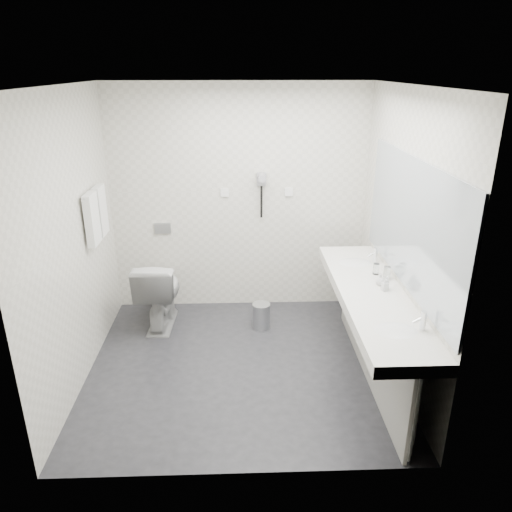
{
  "coord_description": "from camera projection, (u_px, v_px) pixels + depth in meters",
  "views": [
    {
      "loc": [
        0.0,
        -3.88,
        2.64
      ],
      "look_at": [
        0.15,
        0.15,
        1.05
      ],
      "focal_mm": 33.98,
      "sensor_mm": 36.0,
      "label": 1
    }
  ],
  "objects": [
    {
      "name": "switch_plate_a",
      "position": [
        225.0,
        193.0,
        5.27
      ],
      "size": [
        0.09,
        0.02,
        0.09
      ],
      "primitive_type": "cube",
      "color": "white",
      "rests_on": "wall_back"
    },
    {
      "name": "glass_right",
      "position": [
        376.0,
        269.0,
        4.43
      ],
      "size": [
        0.07,
        0.07,
        0.1
      ],
      "primitive_type": "cylinder",
      "rotation": [
        0.0,
        0.0,
        0.24
      ],
      "color": "silver",
      "rests_on": "vanity_counter"
    },
    {
      "name": "floor",
      "position": [
        241.0,
        365.0,
        4.57
      ],
      "size": [
        2.8,
        2.8,
        0.0
      ],
      "primitive_type": "plane",
      "color": "#25252A",
      "rests_on": "ground"
    },
    {
      "name": "vanity_counter",
      "position": [
        372.0,
        297.0,
        4.13
      ],
      "size": [
        0.55,
        2.2,
        0.1
      ],
      "primitive_type": "cube",
      "color": "white",
      "rests_on": "floor"
    },
    {
      "name": "mirror",
      "position": [
        411.0,
        224.0,
        3.9
      ],
      "size": [
        0.02,
        2.2,
        1.05
      ],
      "primitive_type": "cube",
      "color": "#B2BCC6",
      "rests_on": "wall_right"
    },
    {
      "name": "vanity_panel",
      "position": [
        370.0,
        340.0,
        4.28
      ],
      "size": [
        0.03,
        2.15,
        0.75
      ],
      "primitive_type": "cube",
      "color": "#9A9891",
      "rests_on": "floor"
    },
    {
      "name": "basin_far",
      "position": [
        355.0,
        264.0,
        4.72
      ],
      "size": [
        0.4,
        0.31,
        0.05
      ],
      "primitive_type": "ellipsoid",
      "color": "white",
      "rests_on": "vanity_counter"
    },
    {
      "name": "faucet_near",
      "position": [
        423.0,
        321.0,
        3.48
      ],
      "size": [
        0.04,
        0.04,
        0.15
      ],
      "primitive_type": "cylinder",
      "color": "silver",
      "rests_on": "vanity_counter"
    },
    {
      "name": "glass_left",
      "position": [
        387.0,
        273.0,
        4.34
      ],
      "size": [
        0.07,
        0.07,
        0.11
      ],
      "primitive_type": "cylinder",
      "rotation": [
        0.0,
        0.0,
        0.18
      ],
      "color": "silver",
      "rests_on": "vanity_counter"
    },
    {
      "name": "basin_near",
      "position": [
        395.0,
        332.0,
        3.51
      ],
      "size": [
        0.4,
        0.31,
        0.05
      ],
      "primitive_type": "ellipsoid",
      "color": "white",
      "rests_on": "vanity_counter"
    },
    {
      "name": "toilet",
      "position": [
        160.0,
        292.0,
        5.17
      ],
      "size": [
        0.46,
        0.77,
        0.76
      ],
      "primitive_type": "imported",
      "rotation": [
        0.0,
        0.0,
        3.1
      ],
      "color": "white",
      "rests_on": "floor"
    },
    {
      "name": "vanity_post_far",
      "position": [
        348.0,
        289.0,
        5.25
      ],
      "size": [
        0.06,
        0.06,
        0.75
      ],
      "primitive_type": "cylinder",
      "color": "silver",
      "rests_on": "floor"
    },
    {
      "name": "dryer_cord",
      "position": [
        261.0,
        202.0,
        5.29
      ],
      "size": [
        0.02,
        0.02,
        0.35
      ],
      "primitive_type": "cylinder",
      "color": "black",
      "rests_on": "dryer_cradle"
    },
    {
      "name": "flush_plate",
      "position": [
        163.0,
        228.0,
        5.39
      ],
      "size": [
        0.18,
        0.02,
        0.12
      ],
      "primitive_type": "cube",
      "color": "#B2B5BA",
      "rests_on": "wall_back"
    },
    {
      "name": "towel_rail",
      "position": [
        92.0,
        192.0,
        4.47
      ],
      "size": [
        0.02,
        0.62,
        0.02
      ],
      "primitive_type": "cylinder",
      "rotation": [
        1.57,
        0.0,
        0.0
      ],
      "color": "silver",
      "rests_on": "wall_left"
    },
    {
      "name": "wall_back",
      "position": [
        239.0,
        201.0,
        5.32
      ],
      "size": [
        2.8,
        0.0,
        2.8
      ],
      "primitive_type": "plane",
      "rotation": [
        1.57,
        0.0,
        0.0
      ],
      "color": "silver",
      "rests_on": "floor"
    },
    {
      "name": "bin_lid",
      "position": [
        261.0,
        305.0,
        5.13
      ],
      "size": [
        0.19,
        0.19,
        0.02
      ],
      "primitive_type": "cylinder",
      "color": "#B2B5BA",
      "rests_on": "pedal_bin"
    },
    {
      "name": "switch_plate_b",
      "position": [
        289.0,
        192.0,
        5.29
      ],
      "size": [
        0.09,
        0.02,
        0.09
      ],
      "primitive_type": "cube",
      "color": "white",
      "rests_on": "wall_back"
    },
    {
      "name": "soap_bottle_c",
      "position": [
        387.0,
        283.0,
        4.13
      ],
      "size": [
        0.05,
        0.05,
        0.12
      ],
      "primitive_type": "imported",
      "rotation": [
        0.0,
        0.0,
        -0.21
      ],
      "color": "white",
      "rests_on": "vanity_counter"
    },
    {
      "name": "dryer_barrel",
      "position": [
        262.0,
        178.0,
        5.13
      ],
      "size": [
        0.08,
        0.14,
        0.08
      ],
      "primitive_type": "cylinder",
      "rotation": [
        1.57,
        0.0,
        0.0
      ],
      "color": "#96959A",
      "rests_on": "dryer_cradle"
    },
    {
      "name": "wall_front",
      "position": [
        240.0,
        314.0,
        2.9
      ],
      "size": [
        2.8,
        0.0,
        2.8
      ],
      "primitive_type": "plane",
      "rotation": [
        -1.57,
        0.0,
        0.0
      ],
      "color": "silver",
      "rests_on": "floor"
    },
    {
      "name": "ceiling",
      "position": [
        237.0,
        85.0,
        3.65
      ],
      "size": [
        2.8,
        2.8,
        0.0
      ],
      "primitive_type": "plane",
      "rotation": [
        3.14,
        0.0,
        0.0
      ],
      "color": "white",
      "rests_on": "wall_back"
    },
    {
      "name": "vanity_post_near",
      "position": [
        413.0,
        420.0,
        3.32
      ],
      "size": [
        0.06,
        0.06,
        0.75
      ],
      "primitive_type": "cylinder",
      "color": "silver",
      "rests_on": "floor"
    },
    {
      "name": "towel_near",
      "position": [
        92.0,
        219.0,
        4.42
      ],
      "size": [
        0.07,
        0.24,
        0.48
      ],
      "primitive_type": "cube",
      "color": "white",
      "rests_on": "towel_rail"
    },
    {
      "name": "soap_bottle_b",
      "position": [
        380.0,
        280.0,
        4.22
      ],
      "size": [
        0.11,
        0.11,
        0.1
      ],
      "primitive_type": "imported",
      "rotation": [
        0.0,
        0.0,
        -0.78
      ],
      "color": "white",
      "rests_on": "vanity_counter"
    },
    {
      "name": "soap_bottle_a",
      "position": [
        385.0,
        285.0,
        4.11
      ],
      "size": [
        0.06,
        0.06,
        0.11
      ],
      "primitive_type": "imported",
      "rotation": [
        0.0,
        0.0,
        0.27
      ],
      "color": "white",
      "rests_on": "vanity_counter"
    },
    {
      "name": "wall_left",
      "position": [
        72.0,
        243.0,
        4.06
      ],
      "size": [
        0.0,
        2.6,
        2.6
      ],
      "primitive_type": "plane",
      "rotation": [
        1.57,
        0.0,
        1.57
      ],
      "color": "silver",
      "rests_on": "floor"
    },
    {
      "name": "dryer_cradle",
      "position": [
        261.0,
        179.0,
        5.21
      ],
      "size": [
        0.1,
        0.04,
        0.14
      ],
      "primitive_type": "cube",
      "color": "#96959A",
      "rests_on": "wall_back"
    },
    {
      "name": "faucet_far",
      "position": [
        375.0,
        255.0,
        4.69
      ],
      "size": [
        0.04,
        0.04,
        0.15
      ],
      "primitive_type": "cylinder",
      "color": "silver",
      "rests_on": "vanity_counter"
    },
    {
      "name": "wall_right",
      "position": [
        402.0,
        239.0,
        4.16
      ],
      "size": [
        0.0,
        2.6,
        2.6
      ],
      "primitive_type": "plane",
      "rotation": [
        1.57,
        0.0,
        -1.57
      ],
      "color": "silver",
      "rests_on": "floor"
    },
    {
      "name": "towel_far",
      "position": [
        100.0,
        211.0,
        4.68
      ],
      "size": [
        0.07,
        0.24,
        0.48
      ],
      "primitive_type": "cube",
      "color": "white",
      "rests_on": "towel_rail"
    },
    {
      "name": "pedal_bin",
      "position": [
        261.0,
        316.0,
        5.19
      ],
      "size": [
        0.21,
        0.21,
        0.27
      ],
      "primitive_type": "cylinder",
      "rotation": [
        0.0,
        0.0,
        0.11
      ],
      "color": "#B2B5BA",
      "rests_on": "floor"
    }
  ]
}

